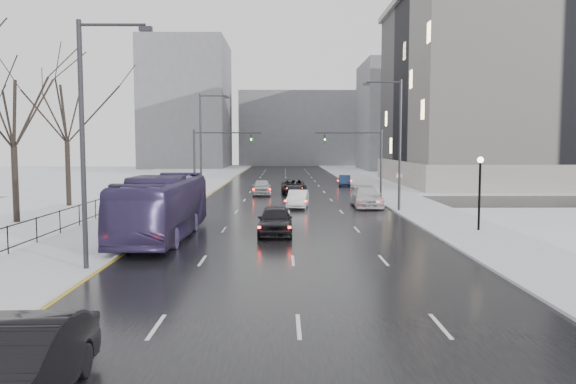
{
  "coord_description": "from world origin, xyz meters",
  "views": [
    {
      "loc": [
        -0.43,
        -2.39,
        5.14
      ],
      "look_at": [
        -0.16,
        28.81,
        2.5
      ],
      "focal_mm": 35.0,
      "sensor_mm": 36.0,
      "label": 1
    }
  ],
  "objects_px": {
    "sedan_center_near": "(275,220)",
    "streetlight_l_far": "(203,140)",
    "sedan_right_near": "(298,199)",
    "mast_signal_left": "(206,156)",
    "sedan_right_distant": "(345,181)",
    "mast_signal_right": "(369,156)",
    "sedan_center_far": "(262,187)",
    "sedan_left_near": "(15,369)",
    "tree_park_d": "(17,224)",
    "sedan_right_far": "(366,197)",
    "lamppost_r_mid": "(480,183)",
    "sedan_right_cross": "(294,187)",
    "streetlight_l_near": "(88,133)",
    "no_uturn_sign": "(399,179)",
    "tree_park_e": "(69,207)",
    "streetlight_r_mid": "(397,138)",
    "bus": "(163,207)"
  },
  "relations": [
    {
      "from": "bus",
      "to": "streetlight_r_mid",
      "type": "bearing_deg",
      "value": 39.01
    },
    {
      "from": "lamppost_r_mid",
      "to": "sedan_right_distant",
      "type": "distance_m",
      "value": 37.13
    },
    {
      "from": "sedan_right_cross",
      "to": "sedan_right_distant",
      "type": "relative_size",
      "value": 1.34
    },
    {
      "from": "streetlight_l_far",
      "to": "sedan_right_cross",
      "type": "distance_m",
      "value": 10.69
    },
    {
      "from": "streetlight_l_near",
      "to": "sedan_center_far",
      "type": "bearing_deg",
      "value": 80.81
    },
    {
      "from": "tree_park_e",
      "to": "mast_signal_left",
      "type": "relative_size",
      "value": 2.08
    },
    {
      "from": "lamppost_r_mid",
      "to": "mast_signal_left",
      "type": "relative_size",
      "value": 0.66
    },
    {
      "from": "streetlight_r_mid",
      "to": "lamppost_r_mid",
      "type": "height_order",
      "value": "streetlight_r_mid"
    },
    {
      "from": "streetlight_l_near",
      "to": "sedan_center_near",
      "type": "height_order",
      "value": "streetlight_l_near"
    },
    {
      "from": "mast_signal_left",
      "to": "sedan_right_distant",
      "type": "distance_m",
      "value": 24.06
    },
    {
      "from": "tree_park_d",
      "to": "sedan_right_distant",
      "type": "distance_m",
      "value": 41.3
    },
    {
      "from": "sedan_right_far",
      "to": "sedan_right_distant",
      "type": "distance_m",
      "value": 23.63
    },
    {
      "from": "sedan_right_cross",
      "to": "streetlight_l_far",
      "type": "bearing_deg",
      "value": -159.32
    },
    {
      "from": "streetlight_l_near",
      "to": "sedan_right_cross",
      "type": "height_order",
      "value": "streetlight_l_near"
    },
    {
      "from": "streetlight_l_far",
      "to": "sedan_right_far",
      "type": "distance_m",
      "value": 17.63
    },
    {
      "from": "sedan_left_near",
      "to": "no_uturn_sign",
      "type": "bearing_deg",
      "value": 65.73
    },
    {
      "from": "sedan_center_near",
      "to": "sedan_right_near",
      "type": "height_order",
      "value": "sedan_center_near"
    },
    {
      "from": "sedan_center_near",
      "to": "sedan_right_near",
      "type": "relative_size",
      "value": 1.11
    },
    {
      "from": "mast_signal_right",
      "to": "sedan_center_near",
      "type": "xyz_separation_m",
      "value": [
        -8.21,
        -18.81,
        -3.25
      ]
    },
    {
      "from": "lamppost_r_mid",
      "to": "sedan_right_distant",
      "type": "xyz_separation_m",
      "value": [
        -3.8,
        36.87,
        -2.24
      ]
    },
    {
      "from": "sedan_center_far",
      "to": "sedan_left_near",
      "type": "bearing_deg",
      "value": -95.41
    },
    {
      "from": "sedan_center_near",
      "to": "sedan_right_distant",
      "type": "bearing_deg",
      "value": 78.24
    },
    {
      "from": "streetlight_l_near",
      "to": "no_uturn_sign",
      "type": "distance_m",
      "value": 29.81
    },
    {
      "from": "mast_signal_right",
      "to": "sedan_right_far",
      "type": "relative_size",
      "value": 1.16
    },
    {
      "from": "tree_park_e",
      "to": "sedan_right_far",
      "type": "relative_size",
      "value": 2.4
    },
    {
      "from": "streetlight_l_far",
      "to": "sedan_right_cross",
      "type": "bearing_deg",
      "value": 22.26
    },
    {
      "from": "sedan_right_distant",
      "to": "mast_signal_left",
      "type": "bearing_deg",
      "value": -120.41
    },
    {
      "from": "mast_signal_right",
      "to": "sedan_right_distant",
      "type": "height_order",
      "value": "mast_signal_right"
    },
    {
      "from": "tree_park_d",
      "to": "mast_signal_left",
      "type": "relative_size",
      "value": 1.92
    },
    {
      "from": "streetlight_l_far",
      "to": "no_uturn_sign",
      "type": "height_order",
      "value": "streetlight_l_far"
    },
    {
      "from": "no_uturn_sign",
      "to": "sedan_right_cross",
      "type": "height_order",
      "value": "no_uturn_sign"
    },
    {
      "from": "mast_signal_left",
      "to": "sedan_left_near",
      "type": "relative_size",
      "value": 1.27
    },
    {
      "from": "tree_park_e",
      "to": "sedan_right_far",
      "type": "xyz_separation_m",
      "value": [
        24.58,
        -0.74,
        0.86
      ]
    },
    {
      "from": "tree_park_e",
      "to": "streetlight_r_mid",
      "type": "relative_size",
      "value": 1.35
    },
    {
      "from": "streetlight_l_far",
      "to": "sedan_left_near",
      "type": "relative_size",
      "value": 1.95
    },
    {
      "from": "lamppost_r_mid",
      "to": "sedan_center_far",
      "type": "xyz_separation_m",
      "value": [
        -13.61,
        24.38,
        -2.11
      ]
    },
    {
      "from": "sedan_center_near",
      "to": "mast_signal_right",
      "type": "bearing_deg",
      "value": 66.76
    },
    {
      "from": "tree_park_e",
      "to": "no_uturn_sign",
      "type": "bearing_deg",
      "value": 0.0
    },
    {
      "from": "sedan_center_near",
      "to": "streetlight_l_far",
      "type": "bearing_deg",
      "value": 108.05
    },
    {
      "from": "sedan_right_cross",
      "to": "sedan_center_far",
      "type": "distance_m",
      "value": 3.49
    },
    {
      "from": "sedan_left_near",
      "to": "sedan_right_near",
      "type": "xyz_separation_m",
      "value": [
        6.31,
        34.74,
        -0.13
      ]
    },
    {
      "from": "streetlight_r_mid",
      "to": "sedan_right_far",
      "type": "xyz_separation_m",
      "value": [
        -1.78,
        3.26,
        -4.76
      ]
    },
    {
      "from": "streetlight_l_near",
      "to": "mast_signal_left",
      "type": "xyz_separation_m",
      "value": [
        0.84,
        28.0,
        -1.51
      ]
    },
    {
      "from": "sedan_left_near",
      "to": "sedan_right_cross",
      "type": "xyz_separation_m",
      "value": [
        6.21,
        47.6,
        -0.09
      ]
    },
    {
      "from": "streetlight_l_far",
      "to": "sedan_right_far",
      "type": "xyz_separation_m",
      "value": [
        14.55,
        -8.74,
        -4.76
      ]
    },
    {
      "from": "lamppost_r_mid",
      "to": "tree_park_d",
      "type": "bearing_deg",
      "value": 172.09
    },
    {
      "from": "streetlight_l_far",
      "to": "sedan_right_near",
      "type": "distance_m",
      "value": 13.75
    },
    {
      "from": "sedan_left_near",
      "to": "sedan_right_cross",
      "type": "relative_size",
      "value": 0.95
    },
    {
      "from": "sedan_right_near",
      "to": "mast_signal_left",
      "type": "bearing_deg",
      "value": 153.56
    },
    {
      "from": "mast_signal_right",
      "to": "sedan_right_cross",
      "type": "xyz_separation_m",
      "value": [
        -6.67,
        7.61,
        -3.32
      ]
    }
  ]
}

